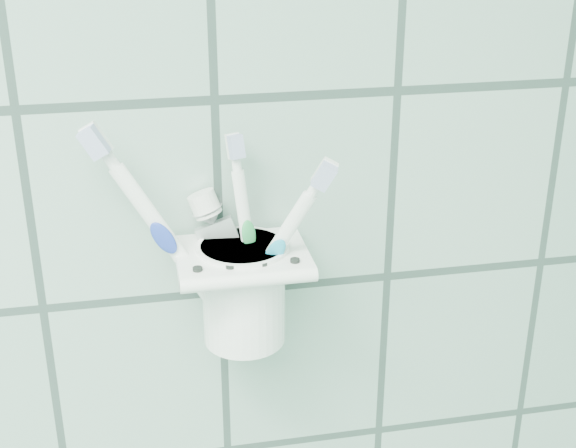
% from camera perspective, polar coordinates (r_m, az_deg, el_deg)
% --- Properties ---
extents(holder_bracket, '(0.11, 0.10, 0.03)m').
position_cam_1_polar(holder_bracket, '(0.68, -3.32, -2.45)').
color(holder_bracket, white).
rests_on(holder_bracket, wall_back).
extents(cup, '(0.08, 0.08, 0.09)m').
position_cam_1_polar(cup, '(0.70, -3.17, -4.62)').
color(cup, white).
rests_on(cup, holder_bracket).
extents(toothbrush_pink, '(0.11, 0.03, 0.22)m').
position_cam_1_polar(toothbrush_pink, '(0.66, -3.84, 0.35)').
color(toothbrush_pink, white).
rests_on(toothbrush_pink, cup).
extents(toothbrush_blue, '(0.03, 0.04, 0.18)m').
position_cam_1_polar(toothbrush_blue, '(0.68, -2.07, -1.07)').
color(toothbrush_blue, white).
rests_on(toothbrush_blue, cup).
extents(toothbrush_orange, '(0.08, 0.06, 0.19)m').
position_cam_1_polar(toothbrush_orange, '(0.68, -4.71, -0.25)').
color(toothbrush_orange, white).
rests_on(toothbrush_orange, cup).
extents(toothpaste_tube, '(0.07, 0.03, 0.14)m').
position_cam_1_polar(toothpaste_tube, '(0.69, -2.43, -1.77)').
color(toothpaste_tube, silver).
rests_on(toothpaste_tube, cup).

